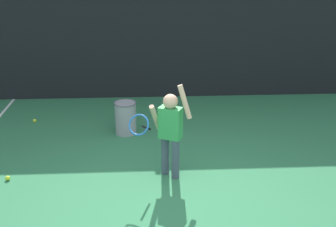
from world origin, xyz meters
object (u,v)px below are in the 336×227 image
(ball_hopper, at_px, (126,117))
(tennis_ball_4, at_px, (35,121))
(tennis_player, at_px, (169,128))
(tennis_ball_2, at_px, (176,151))
(tennis_ball_6, at_px, (8,178))

(ball_hopper, relative_size, tennis_ball_4, 8.52)
(tennis_player, distance_m, tennis_ball_4, 3.21)
(tennis_player, distance_m, tennis_ball_2, 0.98)
(tennis_player, bearing_deg, tennis_ball_6, -153.49)
(tennis_player, relative_size, ball_hopper, 2.40)
(ball_hopper, bearing_deg, tennis_ball_6, -136.12)
(tennis_ball_6, bearing_deg, tennis_ball_4, 93.23)
(tennis_ball_6, bearing_deg, tennis_ball_2, 16.16)
(ball_hopper, xyz_separation_m, tennis_ball_6, (-1.57, -1.51, -0.26))
(ball_hopper, relative_size, tennis_ball_2, 8.52)
(tennis_ball_2, relative_size, tennis_ball_4, 1.00)
(tennis_ball_4, bearing_deg, tennis_ball_6, -86.77)
(tennis_ball_2, bearing_deg, tennis_ball_4, 150.84)
(ball_hopper, relative_size, tennis_ball_6, 8.52)
(tennis_player, height_order, ball_hopper, tennis_player)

